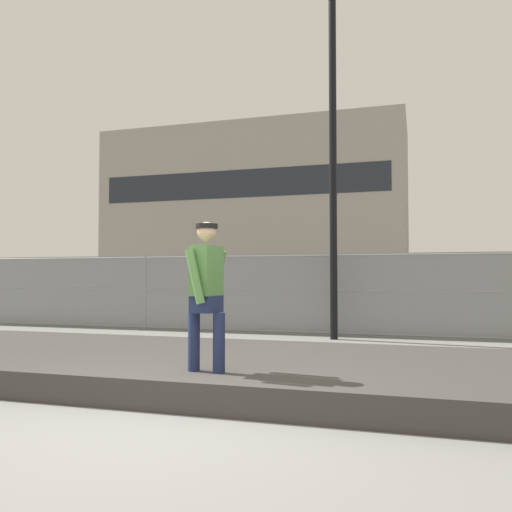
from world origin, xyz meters
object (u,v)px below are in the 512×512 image
Objects in this scene: skater at (206,295)px; parked_car_near at (215,293)px; street_lamp at (333,119)px; skateboard at (206,396)px.

parked_car_near is at bearing 110.98° from skater.
street_lamp reaches higher than parked_car_near.
skateboard is at bearing 0.00° from skater.
skater is 0.24× the size of street_lamp.
parked_car_near reaches higher than skateboard.
street_lamp is at bearing 85.53° from skater.
skater is 6.98m from street_lamp.
skateboard is 0.18× the size of parked_car_near.
street_lamp is (0.47, 5.97, 4.67)m from skateboard.
skateboard is at bearing -69.02° from parked_car_near.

